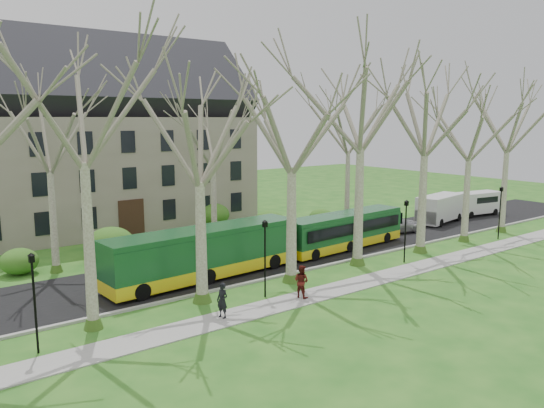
% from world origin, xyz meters
% --- Properties ---
extents(ground, '(120.00, 120.00, 0.00)m').
position_xyz_m(ground, '(0.00, 0.00, 0.00)').
color(ground, '#225D1A').
rests_on(ground, ground).
extents(sidewalk, '(70.00, 2.00, 0.06)m').
position_xyz_m(sidewalk, '(0.00, -2.50, 0.03)').
color(sidewalk, gray).
rests_on(sidewalk, ground).
extents(road, '(80.00, 8.00, 0.06)m').
position_xyz_m(road, '(0.00, 5.50, 0.03)').
color(road, black).
rests_on(road, ground).
extents(curb, '(80.00, 0.25, 0.14)m').
position_xyz_m(curb, '(0.00, 1.50, 0.07)').
color(curb, '#A5A39E').
rests_on(curb, ground).
extents(building, '(26.50, 12.20, 16.00)m').
position_xyz_m(building, '(-6.00, 24.00, 8.07)').
color(building, slate).
rests_on(building, ground).
extents(tree_row_verge, '(49.00, 7.00, 14.00)m').
position_xyz_m(tree_row_verge, '(0.00, 0.30, 7.00)').
color(tree_row_verge, gray).
rests_on(tree_row_verge, ground).
extents(tree_row_far, '(33.00, 7.00, 12.00)m').
position_xyz_m(tree_row_far, '(-1.33, 11.00, 6.00)').
color(tree_row_far, gray).
rests_on(tree_row_far, ground).
extents(lamp_row, '(36.22, 0.22, 4.30)m').
position_xyz_m(lamp_row, '(-0.00, -1.00, 2.57)').
color(lamp_row, black).
rests_on(lamp_row, ground).
extents(hedges, '(30.60, 8.60, 2.00)m').
position_xyz_m(hedges, '(-4.67, 14.00, 1.00)').
color(hedges, '#2D5E1A').
rests_on(hedges, ground).
extents(bus_lead, '(13.17, 3.53, 3.26)m').
position_xyz_m(bus_lead, '(-6.94, 3.99, 1.69)').
color(bus_lead, '#164F25').
rests_on(bus_lead, road).
extents(bus_follow, '(11.33, 3.14, 2.80)m').
position_xyz_m(bus_follow, '(5.36, 4.30, 1.46)').
color(bus_follow, '#164F25').
rests_on(bus_follow, road).
extents(sedan, '(5.52, 3.31, 1.50)m').
position_xyz_m(sedan, '(12.96, 5.71, 0.81)').
color(sedan, '#B3B2B7').
rests_on(sedan, road).
extents(van_a, '(6.31, 3.22, 2.62)m').
position_xyz_m(van_a, '(19.90, 6.07, 1.37)').
color(van_a, silver).
rests_on(van_a, road).
extents(van_b, '(5.73, 2.83, 2.39)m').
position_xyz_m(van_b, '(26.12, 6.18, 1.26)').
color(van_b, silver).
rests_on(van_b, road).
extents(pedestrian_a, '(0.59, 0.74, 1.77)m').
position_xyz_m(pedestrian_a, '(-9.64, -2.36, 0.95)').
color(pedestrian_a, black).
rests_on(pedestrian_a, sidewalk).
extents(pedestrian_b, '(0.90, 1.04, 1.83)m').
position_xyz_m(pedestrian_b, '(-4.52, -2.39, 0.98)').
color(pedestrian_b, '#511612').
rests_on(pedestrian_b, sidewalk).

